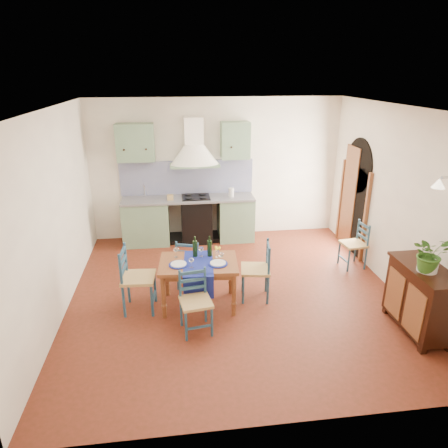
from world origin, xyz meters
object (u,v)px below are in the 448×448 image
(dining_table, at_px, (199,267))
(potted_plant, at_px, (430,254))
(chair_near, at_px, (195,301))
(sideboard, at_px, (421,297))

(dining_table, xyz_separation_m, potted_plant, (2.77, -1.07, 0.55))
(chair_near, bearing_deg, sideboard, -7.51)
(sideboard, bearing_deg, dining_table, 160.70)
(chair_near, xyz_separation_m, potted_plant, (2.86, -0.46, 0.73))
(chair_near, relative_size, potted_plant, 1.79)
(dining_table, bearing_deg, potted_plant, -21.04)
(dining_table, bearing_deg, chair_near, -98.57)
(sideboard, bearing_deg, chair_near, 172.49)
(potted_plant, bearing_deg, chair_near, 170.85)
(chair_near, height_order, potted_plant, potted_plant)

